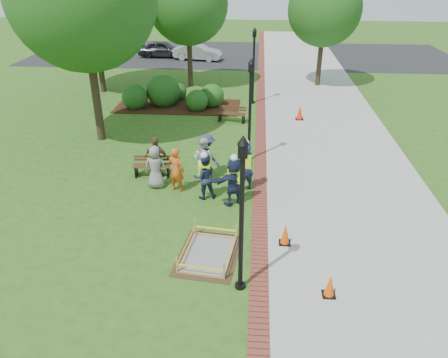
# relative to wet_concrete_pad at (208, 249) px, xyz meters

# --- Properties ---
(ground) EXTENTS (100.00, 100.00, 0.00)m
(ground) POSITION_rel_wet_concrete_pad_xyz_m (-0.28, 1.71, -0.23)
(ground) COLOR #285116
(ground) RESTS_ON ground
(sidewalk) EXTENTS (6.00, 60.00, 0.02)m
(sidewalk) POSITION_rel_wet_concrete_pad_xyz_m (4.72, 11.71, -0.22)
(sidewalk) COLOR #9E9E99
(sidewalk) RESTS_ON ground
(brick_edging) EXTENTS (0.50, 60.00, 0.03)m
(brick_edging) POSITION_rel_wet_concrete_pad_xyz_m (1.47, 11.71, -0.22)
(brick_edging) COLOR maroon
(brick_edging) RESTS_ON ground
(mulch_bed) EXTENTS (7.00, 3.00, 0.05)m
(mulch_bed) POSITION_rel_wet_concrete_pad_xyz_m (-3.28, 13.71, -0.21)
(mulch_bed) COLOR #381E0F
(mulch_bed) RESTS_ON ground
(parking_lot) EXTENTS (36.00, 12.00, 0.01)m
(parking_lot) POSITION_rel_wet_concrete_pad_xyz_m (-0.28, 28.71, -0.23)
(parking_lot) COLOR black
(parking_lot) RESTS_ON ground
(wet_concrete_pad) EXTENTS (1.96, 2.49, 0.55)m
(wet_concrete_pad) POSITION_rel_wet_concrete_pad_xyz_m (0.00, 0.00, 0.00)
(wet_concrete_pad) COLOR #47331E
(wet_concrete_pad) RESTS_ON ground
(bench_near) EXTENTS (1.47, 0.60, 0.78)m
(bench_near) POSITION_rel_wet_concrete_pad_xyz_m (-2.76, 4.92, 0.01)
(bench_near) COLOR brown
(bench_near) RESTS_ON ground
(bench_far) EXTENTS (1.51, 0.74, 0.78)m
(bench_far) POSITION_rel_wet_concrete_pad_xyz_m (-0.04, 11.40, 0.02)
(bench_far) COLOR #4D2E1A
(bench_far) RESTS_ON ground
(cone_front) EXTENTS (0.34, 0.34, 0.66)m
(cone_front) POSITION_rel_wet_concrete_pad_xyz_m (3.24, -1.43, 0.09)
(cone_front) COLOR black
(cone_front) RESTS_ON ground
(cone_back) EXTENTS (0.34, 0.34, 0.68)m
(cone_back) POSITION_rel_wet_concrete_pad_xyz_m (2.22, 0.74, 0.09)
(cone_back) COLOR black
(cone_back) RESTS_ON ground
(cone_far) EXTENTS (0.40, 0.40, 0.79)m
(cone_far) POSITION_rel_wet_concrete_pad_xyz_m (3.50, 12.00, 0.15)
(cone_far) COLOR black
(cone_far) RESTS_ON ground
(toolbox) EXTENTS (0.39, 0.24, 0.18)m
(toolbox) POSITION_rel_wet_concrete_pad_xyz_m (0.60, 3.80, -0.14)
(toolbox) COLOR maroon
(toolbox) RESTS_ON ground
(lamp_near) EXTENTS (0.28, 0.28, 4.26)m
(lamp_near) POSITION_rel_wet_concrete_pad_xyz_m (0.97, -1.29, 2.25)
(lamp_near) COLOR black
(lamp_near) RESTS_ON ground
(lamp_mid) EXTENTS (0.28, 0.28, 4.26)m
(lamp_mid) POSITION_rel_wet_concrete_pad_xyz_m (0.97, 6.71, 2.25)
(lamp_mid) COLOR black
(lamp_mid) RESTS_ON ground
(lamp_far) EXTENTS (0.28, 0.28, 4.26)m
(lamp_far) POSITION_rel_wet_concrete_pad_xyz_m (0.97, 14.71, 2.25)
(lamp_far) COLOR black
(lamp_far) RESTS_ON ground
(tree_back) EXTENTS (4.92, 4.92, 7.54)m
(tree_back) POSITION_rel_wet_concrete_pad_xyz_m (-3.18, 18.14, 4.83)
(tree_back) COLOR #3D2D1E
(tree_back) RESTS_ON ground
(tree_right) EXTENTS (4.54, 4.54, 7.03)m
(tree_right) POSITION_rel_wet_concrete_pad_xyz_m (5.21, 19.01, 4.51)
(tree_right) COLOR #3D2D1E
(tree_right) RESTS_ON ground
(shrub_a) EXTENTS (1.45, 1.45, 1.45)m
(shrub_a) POSITION_rel_wet_concrete_pad_xyz_m (-5.62, 13.26, -0.23)
(shrub_a) COLOR #194213
(shrub_a) RESTS_ON ground
(shrub_b) EXTENTS (1.91, 1.91, 1.91)m
(shrub_b) POSITION_rel_wet_concrete_pad_xyz_m (-4.11, 13.96, -0.23)
(shrub_b) COLOR #194213
(shrub_b) RESTS_ON ground
(shrub_c) EXTENTS (1.24, 1.24, 1.24)m
(shrub_c) POSITION_rel_wet_concrete_pad_xyz_m (-2.09, 13.15, -0.23)
(shrub_c) COLOR #194213
(shrub_c) RESTS_ON ground
(shrub_d) EXTENTS (1.39, 1.39, 1.39)m
(shrub_d) POSITION_rel_wet_concrete_pad_xyz_m (-1.34, 13.96, -0.23)
(shrub_d) COLOR #194213
(shrub_d) RESTS_ON ground
(shrub_e) EXTENTS (1.10, 1.10, 1.10)m
(shrub_e) POSITION_rel_wet_concrete_pad_xyz_m (-3.52, 15.05, -0.23)
(shrub_e) COLOR #194213
(shrub_e) RESTS_ON ground
(casual_person_a) EXTENTS (0.53, 0.34, 1.63)m
(casual_person_a) POSITION_rel_wet_concrete_pad_xyz_m (-2.39, 4.02, 0.58)
(casual_person_a) COLOR gray
(casual_person_a) RESTS_ON ground
(casual_person_b) EXTENTS (0.63, 0.51, 1.69)m
(casual_person_b) POSITION_rel_wet_concrete_pad_xyz_m (-1.58, 3.81, 0.61)
(casual_person_b) COLOR #CF5418
(casual_person_b) RESTS_ON ground
(casual_person_c) EXTENTS (0.65, 0.54, 1.74)m
(casual_person_c) POSITION_rel_wet_concrete_pad_xyz_m (-0.70, 4.73, 0.64)
(casual_person_c) COLOR silver
(casual_person_c) RESTS_ON ground
(casual_person_d) EXTENTS (0.58, 0.44, 1.63)m
(casual_person_d) POSITION_rel_wet_concrete_pad_xyz_m (-2.52, 4.85, 0.58)
(casual_person_d) COLOR brown
(casual_person_d) RESTS_ON ground
(casual_person_e) EXTENTS (0.65, 0.61, 1.72)m
(casual_person_e) POSITION_rel_wet_concrete_pad_xyz_m (-0.61, 5.09, 0.63)
(casual_person_e) COLOR #302E50
(casual_person_e) RESTS_ON ground
(hivis_worker_a) EXTENTS (0.66, 0.58, 1.88)m
(hivis_worker_a) POSITION_rel_wet_concrete_pad_xyz_m (0.54, 3.00, 0.70)
(hivis_worker_a) COLOR #1C244A
(hivis_worker_a) RESTS_ON ground
(hivis_worker_b) EXTENTS (0.70, 0.62, 1.98)m
(hivis_worker_b) POSITION_rel_wet_concrete_pad_xyz_m (0.91, 4.06, 0.74)
(hivis_worker_b) COLOR #1B2C46
(hivis_worker_b) RESTS_ON ground
(hivis_worker_c) EXTENTS (0.59, 0.46, 1.78)m
(hivis_worker_c) POSITION_rel_wet_concrete_pad_xyz_m (-0.50, 3.35, 0.65)
(hivis_worker_c) COLOR #192C42
(hivis_worker_c) RESTS_ON ground
(parked_car_a) EXTENTS (2.12, 4.60, 1.48)m
(parked_car_a) POSITION_rel_wet_concrete_pad_xyz_m (-6.88, 27.04, -0.23)
(parked_car_a) COLOR #262629
(parked_car_a) RESTS_ON ground
(parked_car_b) EXTENTS (2.54, 4.54, 1.40)m
(parked_car_b) POSITION_rel_wet_concrete_pad_xyz_m (-3.76, 26.16, -0.23)
(parked_car_b) COLOR #BABBC0
(parked_car_b) RESTS_ON ground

